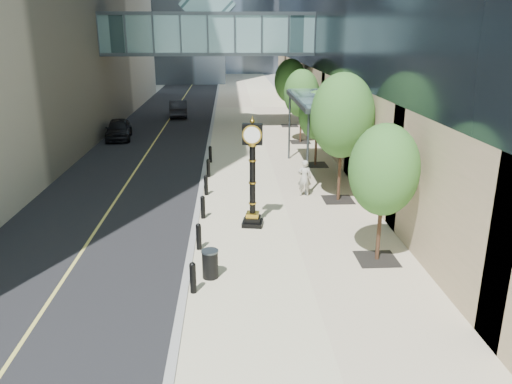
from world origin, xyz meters
TOP-DOWN VIEW (x-y plane):
  - ground at (0.00, 0.00)m, footprint 320.00×320.00m
  - road at (-7.00, 40.00)m, footprint 8.00×180.00m
  - sidewalk at (1.00, 40.00)m, footprint 8.00×180.00m
  - curb at (-3.00, 40.00)m, footprint 0.25×180.00m
  - skywalk at (-3.00, 28.00)m, footprint 17.00×4.20m
  - entrance_canopy at (3.48, 14.00)m, footprint 3.00×8.00m
  - bollard_row at (-2.70, 9.00)m, footprint 0.20×16.20m
  - street_trees at (3.60, 16.35)m, footprint 2.90×28.52m
  - street_clock at (-0.62, 6.48)m, footprint 0.95×0.95m
  - trash_bin at (-2.21, 1.96)m, footprint 0.66×0.66m
  - pedestrian at (2.07, 10.24)m, footprint 0.69×0.48m
  - car_near at (-9.77, 24.55)m, footprint 2.29×4.57m
  - car_far at (-6.30, 34.77)m, footprint 2.02×4.73m

SIDE VIEW (x-z plane):
  - ground at x=0.00m, z-range 0.00..0.00m
  - road at x=-7.00m, z-range 0.00..0.02m
  - sidewalk at x=1.00m, z-range 0.00..0.06m
  - curb at x=-3.00m, z-range 0.00..0.07m
  - bollard_row at x=-2.70m, z-range 0.06..0.96m
  - trash_bin at x=-2.21m, z-range 0.06..0.96m
  - car_near at x=-9.77m, z-range 0.02..1.51m
  - car_far at x=-6.30m, z-range 0.02..1.54m
  - pedestrian at x=2.07m, z-range 0.06..1.85m
  - street_clock at x=-0.62m, z-range -0.23..4.19m
  - street_trees at x=3.60m, z-range 0.68..6.64m
  - entrance_canopy at x=3.48m, z-range 2.00..6.38m
  - skywalk at x=-3.00m, z-range 4.81..10.61m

